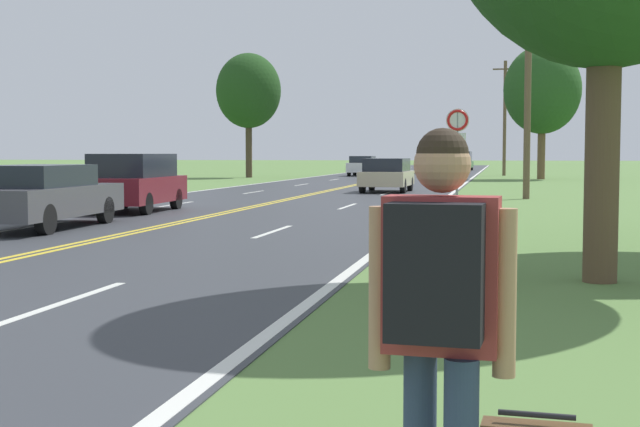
{
  "coord_description": "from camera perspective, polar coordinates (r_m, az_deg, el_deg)",
  "views": [
    {
      "loc": [
        7.49,
        -1.36,
        1.65
      ],
      "look_at": [
        5.0,
        10.63,
        0.81
      ],
      "focal_mm": 50.0,
      "sensor_mm": 36.0,
      "label": 1
    }
  ],
  "objects": [
    {
      "name": "car_dark_green_van_horizon",
      "position": [
        84.78,
        9.05,
        3.36
      ],
      "size": [
        2.06,
        4.93,
        1.81
      ],
      "rotation": [
        0.0,
        0.0,
        -1.6
      ],
      "color": "black",
      "rests_on": "ground"
    },
    {
      "name": "utility_pole_far",
      "position": [
        66.49,
        11.74,
        6.11
      ],
      "size": [
        1.8,
        0.24,
        8.33
      ],
      "color": "brown",
      "rests_on": "ground"
    },
    {
      "name": "hitchhiker_person",
      "position": [
        3.58,
        7.66,
        -5.43
      ],
      "size": [
        0.59,
        0.44,
        1.75
      ],
      "rotation": [
        0.0,
        0.0,
        1.5
      ],
      "color": "navy",
      "rests_on": "ground"
    },
    {
      "name": "tree_far_back",
      "position": [
        60.31,
        -4.6,
        7.82
      ],
      "size": [
        4.35,
        4.35,
        8.32
      ],
      "color": "#473828",
      "rests_on": "ground"
    },
    {
      "name": "car_white_sedan_receding",
      "position": [
        64.1,
        2.76,
        3.08
      ],
      "size": [
        1.87,
        4.46,
        1.43
      ],
      "rotation": [
        0.0,
        0.0,
        1.59
      ],
      "color": "black",
      "rests_on": "ground"
    },
    {
      "name": "car_maroon_hatchback_mid_near",
      "position": [
        25.45,
        -11.85,
        2.02
      ],
      "size": [
        2.02,
        4.15,
        1.63
      ],
      "rotation": [
        0.0,
        0.0,
        1.62
      ],
      "color": "black",
      "rests_on": "ground"
    },
    {
      "name": "fire_hydrant",
      "position": [
        10.9,
        8.91,
        -2.78
      ],
      "size": [
        0.44,
        0.28,
        0.76
      ],
      "color": "gold",
      "rests_on": "ground"
    },
    {
      "name": "car_black_suv_distant",
      "position": [
        72.39,
        6.97,
        3.28
      ],
      "size": [
        1.93,
        4.49,
        1.71
      ],
      "rotation": [
        0.0,
        0.0,
        -1.57
      ],
      "color": "black",
      "rests_on": "ground"
    },
    {
      "name": "traffic_sign",
      "position": [
        23.56,
        8.79,
        5.0
      ],
      "size": [
        0.6,
        0.1,
        2.8
      ],
      "color": "gray",
      "rests_on": "ground"
    },
    {
      "name": "utility_pole_midground",
      "position": [
        32.87,
        13.17,
        8.35
      ],
      "size": [
        1.8,
        0.24,
        8.21
      ],
      "color": "brown",
      "rests_on": "ground"
    },
    {
      "name": "car_champagne_hatchback_mid_far",
      "position": [
        37.62,
        4.3,
        2.54
      ],
      "size": [
        1.93,
        3.94,
        1.42
      ],
      "rotation": [
        0.0,
        0.0,
        -1.59
      ],
      "color": "black",
      "rests_on": "ground"
    },
    {
      "name": "tree_mid_treeline",
      "position": [
        57.87,
        14.04,
        7.67
      ],
      "size": [
        4.8,
        4.8,
        8.37
      ],
      "color": "brown",
      "rests_on": "ground"
    },
    {
      "name": "car_dark_grey_sedan_approaching",
      "position": [
        20.24,
        -17.4,
        1.12
      ],
      "size": [
        2.02,
        4.91,
        1.39
      ],
      "rotation": [
        0.0,
        0.0,
        1.62
      ],
      "color": "black",
      "rests_on": "ground"
    }
  ]
}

